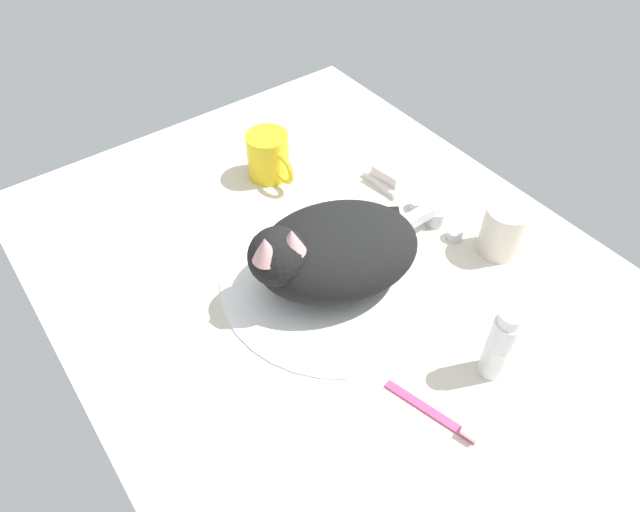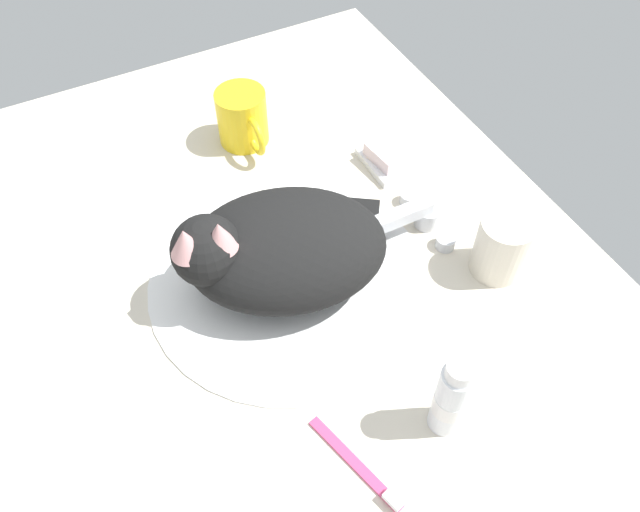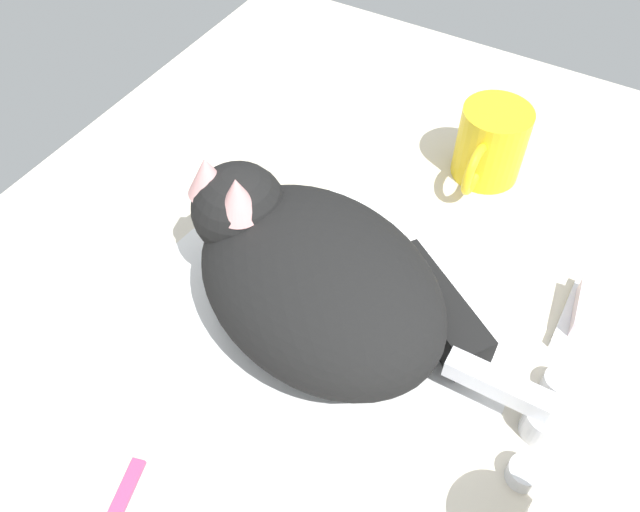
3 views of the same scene
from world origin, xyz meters
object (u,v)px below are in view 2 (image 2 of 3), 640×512
Objects in this scene: cat at (277,248)px; soap_bar at (388,153)px; rinse_cup at (502,246)px; coffee_mug at (243,118)px; faucet at (418,217)px; toothpaste_bottle at (451,398)px; toothbrush at (361,468)px.

cat is 27.90cm from soap_bar.
rinse_cup is (11.47, 27.01, -2.40)cm from cat.
faucet is at bearing 26.67° from coffee_mug.
coffee_mug is at bearing -153.33° from faucet.
rinse_cup is at bearing 26.73° from faucet.
toothpaste_bottle is (55.04, 1.00, 1.49)cm from coffee_mug.
toothpaste_bottle is (26.88, 8.09, -0.93)cm from cat.
toothbrush is at bearing -34.39° from soap_bar.
coffee_mug is 0.95× the size of toothpaste_bottle.
coffee_mug is 23.28cm from soap_bar.
coffee_mug is 55.07cm from toothpaste_bottle.
toothpaste_bottle is at bearing 1.04° from coffee_mug.
toothbrush is (40.16, -27.49, -1.79)cm from soap_bar.
cat is 28.31cm from toothbrush.
faucet is at bearing 153.14° from toothpaste_bottle.
faucet is 32.11cm from coffee_mug.
rinse_cup is at bearing 129.16° from toothpaste_bottle.
toothbrush is at bearing -87.24° from toothpaste_bottle.
rinse_cup is at bearing 26.68° from coffee_mug.
cat is 29.13cm from coffee_mug.
rinse_cup is (11.00, 5.54, 2.24)cm from faucet.
faucet is 0.39× the size of cat.
cat is at bearing -62.44° from soap_bar.
rinse_cup reaches higher than faucet.
soap_bar is at bearing 48.32° from coffee_mug.
toothbrush is (55.58, -10.17, -3.94)cm from coffee_mug.
toothbrush is at bearing -42.33° from faucet.
cat is 2.31× the size of toothbrush.
cat is 2.58× the size of coffee_mug.
coffee_mug is at bearing -153.32° from rinse_cup.
soap_bar is at bearing 157.62° from toothpaste_bottle.
faucet is 21.97cm from cat.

